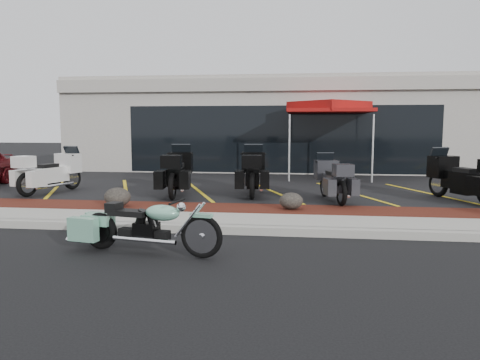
# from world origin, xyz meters

# --- Properties ---
(ground) EXTENTS (90.00, 90.00, 0.00)m
(ground) POSITION_xyz_m (0.00, 0.00, 0.00)
(ground) COLOR black
(ground) RESTS_ON ground
(curb) EXTENTS (24.00, 0.25, 0.15)m
(curb) POSITION_xyz_m (0.00, 0.90, 0.07)
(curb) COLOR gray
(curb) RESTS_ON ground
(sidewalk) EXTENTS (24.00, 1.20, 0.15)m
(sidewalk) POSITION_xyz_m (0.00, 1.60, 0.07)
(sidewalk) COLOR gray
(sidewalk) RESTS_ON ground
(mulch_bed) EXTENTS (24.00, 1.20, 0.16)m
(mulch_bed) POSITION_xyz_m (0.00, 2.80, 0.08)
(mulch_bed) COLOR #350E0C
(mulch_bed) RESTS_ON ground
(upper_lot) EXTENTS (26.00, 9.60, 0.15)m
(upper_lot) POSITION_xyz_m (0.00, 8.20, 0.07)
(upper_lot) COLOR black
(upper_lot) RESTS_ON ground
(dealership_building) EXTENTS (18.00, 8.16, 4.00)m
(dealership_building) POSITION_xyz_m (0.00, 14.47, 2.01)
(dealership_building) COLOR gray
(dealership_building) RESTS_ON ground
(boulder_left) EXTENTS (0.62, 0.52, 0.44)m
(boulder_left) POSITION_xyz_m (-3.45, 2.62, 0.38)
(boulder_left) COLOR black
(boulder_left) RESTS_ON mulch_bed
(boulder_mid) EXTENTS (0.54, 0.45, 0.38)m
(boulder_mid) POSITION_xyz_m (0.57, 2.75, 0.35)
(boulder_mid) COLOR black
(boulder_mid) RESTS_ON mulch_bed
(hero_cruiser) EXTENTS (2.64, 1.13, 0.90)m
(hero_cruiser) POSITION_xyz_m (-0.73, -0.83, 0.45)
(hero_cruiser) COLOR #77B99B
(hero_cruiser) RESTS_ON ground
(touring_white) EXTENTS (1.47, 2.37, 1.29)m
(touring_white) POSITION_xyz_m (-5.93, 5.31, 0.79)
(touring_white) COLOR white
(touring_white) RESTS_ON upper_lot
(touring_black_front) EXTENTS (1.15, 2.43, 1.36)m
(touring_black_front) POSITION_xyz_m (-2.63, 5.40, 0.83)
(touring_black_front) COLOR black
(touring_black_front) RESTS_ON upper_lot
(touring_black_mid) EXTENTS (1.07, 2.39, 1.36)m
(touring_black_mid) POSITION_xyz_m (-0.58, 5.74, 0.83)
(touring_black_mid) COLOR black
(touring_black_mid) RESTS_ON upper_lot
(touring_grey) EXTENTS (1.19, 2.15, 1.18)m
(touring_grey) POSITION_xyz_m (1.42, 4.81, 0.74)
(touring_grey) COLOR #2C2C31
(touring_grey) RESTS_ON upper_lot
(touring_black_rear) EXTENTS (1.74, 2.43, 1.32)m
(touring_black_rear) POSITION_xyz_m (4.41, 5.17, 0.81)
(touring_black_rear) COLOR black
(touring_black_rear) RESTS_ON upper_lot
(traffic_cone) EXTENTS (0.41, 0.41, 0.42)m
(traffic_cone) POSITION_xyz_m (-0.77, 7.29, 0.36)
(traffic_cone) COLOR #D65807
(traffic_cone) RESTS_ON upper_lot
(popup_canopy) EXTENTS (3.56, 3.56, 2.74)m
(popup_canopy) POSITION_xyz_m (1.77, 9.58, 2.64)
(popup_canopy) COLOR silver
(popup_canopy) RESTS_ON upper_lot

